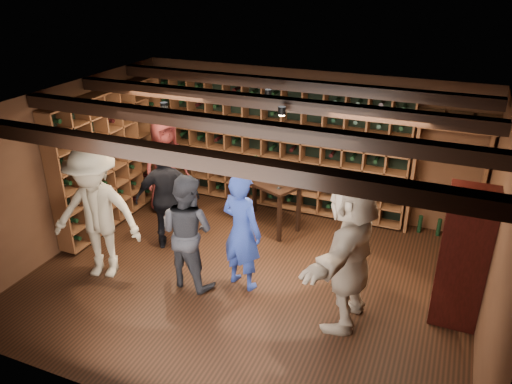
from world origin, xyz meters
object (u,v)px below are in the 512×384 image
at_px(guest_khaki, 96,214).
at_px(tasting_table, 266,185).
at_px(man_blue_shirt, 242,231).
at_px(man_grey_suit, 187,231).
at_px(guest_beige, 350,251).
at_px(guest_woman_black, 168,198).
at_px(guest_red_floral, 166,166).
at_px(display_cabinet, 462,260).

xyz_separation_m(guest_khaki, tasting_table, (1.64, 2.24, -0.22)).
xyz_separation_m(man_blue_shirt, man_grey_suit, (-0.70, -0.24, -0.02)).
height_order(man_blue_shirt, tasting_table, man_blue_shirt).
height_order(guest_khaki, guest_beige, guest_beige).
relative_size(man_blue_shirt, guest_woman_black, 1.02).
height_order(guest_woman_black, guest_khaki, guest_khaki).
height_order(man_grey_suit, tasting_table, man_grey_suit).
height_order(man_grey_suit, guest_woman_black, guest_woman_black).
distance_m(man_grey_suit, tasting_table, 2.00).
height_order(man_blue_shirt, guest_beige, guest_beige).
distance_m(man_grey_suit, guest_woman_black, 1.10).
bearing_deg(man_grey_suit, tasting_table, -93.20).
height_order(man_blue_shirt, guest_khaki, guest_khaki).
height_order(man_blue_shirt, guest_woman_black, man_blue_shirt).
xyz_separation_m(man_blue_shirt, guest_khaki, (-1.96, -0.52, 0.13)).
height_order(guest_beige, tasting_table, guest_beige).
bearing_deg(man_grey_suit, guest_khaki, 20.03).
relative_size(guest_red_floral, guest_beige, 0.86).
bearing_deg(tasting_table, display_cabinet, -1.58).
height_order(guest_red_floral, tasting_table, guest_red_floral).
distance_m(display_cabinet, man_blue_shirt, 2.77).
distance_m(guest_khaki, tasting_table, 2.78).
relative_size(man_grey_suit, guest_red_floral, 0.96).
height_order(guest_woman_black, guest_beige, guest_beige).
distance_m(guest_khaki, guest_beige, 3.47).
height_order(man_grey_suit, guest_khaki, guest_khaki).
relative_size(man_blue_shirt, guest_khaki, 0.87).
xyz_separation_m(man_grey_suit, guest_woman_black, (-0.78, 0.77, 0.01)).
xyz_separation_m(man_grey_suit, tasting_table, (0.37, 1.96, -0.07)).
relative_size(man_grey_suit, tasting_table, 1.31).
bearing_deg(guest_red_floral, display_cabinet, -76.08).
distance_m(display_cabinet, man_grey_suit, 3.49).
relative_size(man_grey_suit, guest_khaki, 0.84).
distance_m(man_blue_shirt, tasting_table, 1.75).
distance_m(guest_woman_black, guest_khaki, 1.17).
bearing_deg(tasting_table, man_grey_suit, -78.44).
xyz_separation_m(guest_woman_black, guest_khaki, (-0.48, -1.05, 0.14)).
height_order(display_cabinet, man_blue_shirt, display_cabinet).
distance_m(display_cabinet, guest_khaki, 4.79).
xyz_separation_m(man_grey_suit, guest_red_floral, (-1.47, 1.83, 0.04)).
bearing_deg(man_grey_suit, guest_woman_black, -37.04).
relative_size(guest_beige, tasting_table, 1.59).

